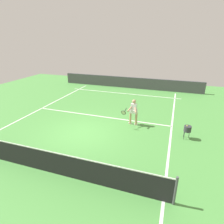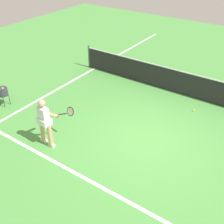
% 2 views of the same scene
% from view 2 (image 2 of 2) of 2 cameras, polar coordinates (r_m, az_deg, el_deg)
% --- Properties ---
extents(ground_plane, '(27.42, 27.42, 0.00)m').
position_cam_2_polar(ground_plane, '(8.95, 6.87, -5.30)').
color(ground_plane, '#4C9342').
extents(service_line_marking, '(9.10, 0.10, 0.01)m').
position_cam_2_polar(service_line_marking, '(7.44, -2.40, -14.84)').
color(service_line_marking, white).
rests_on(service_line_marking, ground).
extents(sideline_left_marking, '(0.10, 19.09, 0.01)m').
position_cam_2_polar(sideline_left_marking, '(11.35, -13.68, 2.97)').
color(sideline_left_marking, white).
rests_on(sideline_left_marking, ground).
extents(court_net, '(9.78, 0.08, 1.06)m').
position_cam_2_polar(court_net, '(11.27, 15.10, 5.39)').
color(court_net, '#4C4C51').
rests_on(court_net, ground).
extents(tennis_player, '(0.84, 0.92, 1.55)m').
position_cam_2_polar(tennis_player, '(8.41, -13.33, -1.68)').
color(tennis_player, tan).
rests_on(tennis_player, ground).
extents(tennis_ball_near, '(0.07, 0.07, 0.07)m').
position_cam_2_polar(tennis_ball_near, '(10.56, 16.21, 0.30)').
color(tennis_ball_near, '#D1E533').
rests_on(tennis_ball_near, ground).
extents(ball_hopper, '(0.36, 0.36, 0.74)m').
position_cam_2_polar(ball_hopper, '(11.02, -21.24, 3.83)').
color(ball_hopper, '#333338').
rests_on(ball_hopper, ground).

